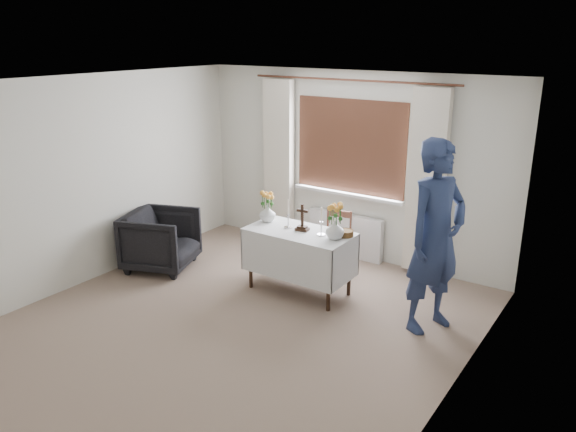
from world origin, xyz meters
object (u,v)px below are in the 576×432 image
object	(u,v)px
person	(436,237)
wooden_cross	(302,217)
altar_table	(299,261)
armchair	(161,240)
flower_vase_left	(268,213)
wooden_chair	(335,242)
flower_vase_right	(335,230)

from	to	relation	value
person	wooden_cross	distance (m)	1.57
altar_table	armchair	world-z (taller)	armchair
wooden_cross	flower_vase_left	world-z (taller)	wooden_cross
wooden_chair	armchair	distance (m)	2.25
altar_table	flower_vase_right	size ratio (longest dim) A/B	5.77
armchair	flower_vase_right	size ratio (longest dim) A/B	3.92
wooden_cross	flower_vase_left	distance (m)	0.53
altar_table	wooden_cross	bearing A→B (deg)	68.20
flower_vase_left	altar_table	bearing A→B (deg)	-8.75
wooden_chair	flower_vase_right	xyz separation A→B (m)	(0.42, -0.75, 0.48)
altar_table	flower_vase_right	bearing A→B (deg)	0.66
wooden_chair	flower_vase_left	distance (m)	1.00
wooden_chair	flower_vase_left	bearing A→B (deg)	-139.12
person	flower_vase_left	size ratio (longest dim) A/B	9.85
altar_table	flower_vase_left	world-z (taller)	flower_vase_left
person	flower_vase_left	bearing A→B (deg)	112.35
altar_table	flower_vase_right	distance (m)	0.67
altar_table	person	distance (m)	1.70
flower_vase_left	flower_vase_right	world-z (taller)	flower_vase_right
altar_table	wooden_cross	xyz separation A→B (m)	(0.01, 0.04, 0.54)
wooden_chair	flower_vase_right	size ratio (longest dim) A/B	3.66
altar_table	person	size ratio (longest dim) A/B	0.62
armchair	wooden_cross	size ratio (longest dim) A/B	2.64
wooden_chair	flower_vase_right	distance (m)	0.99
wooden_chair	armchair	xyz separation A→B (m)	(-1.93, -1.17, -0.01)
person	wooden_chair	bearing A→B (deg)	88.46
flower_vase_left	wooden_cross	bearing A→B (deg)	-4.64
wooden_chair	flower_vase_left	world-z (taller)	flower_vase_left
wooden_chair	armchair	world-z (taller)	wooden_chair
flower_vase_right	person	bearing A→B (deg)	2.78
wooden_cross	flower_vase_left	size ratio (longest dim) A/B	1.57
person	flower_vase_right	size ratio (longest dim) A/B	9.27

